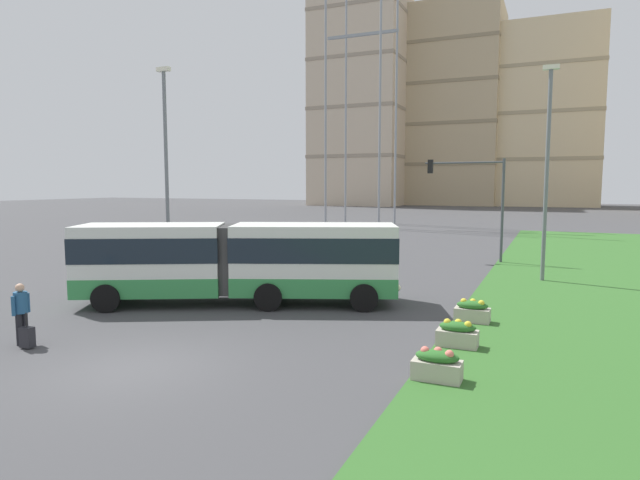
# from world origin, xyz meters

# --- Properties ---
(ground_plane) EXTENTS (260.00, 260.00, 0.00)m
(ground_plane) POSITION_xyz_m (0.00, 0.00, 0.00)
(ground_plane) COLOR #424244
(grass_median) EXTENTS (10.00, 70.00, 0.08)m
(grass_median) POSITION_xyz_m (11.36, 10.00, 0.04)
(grass_median) COLOR #336628
(grass_median) RESTS_ON ground_plane
(articulated_bus) EXTENTS (11.74, 7.14, 3.00)m
(articulated_bus) POSITION_xyz_m (-1.51, 7.15, 1.65)
(articulated_bus) COLOR silver
(articulated_bus) RESTS_ON ground
(car_black_sedan) EXTENTS (4.59, 2.45, 1.58)m
(car_black_sedan) POSITION_xyz_m (-6.04, 25.35, 0.75)
(car_black_sedan) COLOR black
(car_black_sedan) RESTS_ON ground
(pedestrian_crossing) EXTENTS (0.36, 0.58, 1.74)m
(pedestrian_crossing) POSITION_xyz_m (-4.31, 0.28, 1.00)
(pedestrian_crossing) COLOR black
(pedestrian_crossing) RESTS_ON ground
(rolling_suitcase) EXTENTS (0.38, 0.26, 0.97)m
(rolling_suitcase) POSITION_xyz_m (-3.86, 0.08, 0.31)
(rolling_suitcase) COLOR #232328
(rolling_suitcase) RESTS_ON ground
(flower_planter_0) EXTENTS (1.10, 0.56, 0.74)m
(flower_planter_0) POSITION_xyz_m (6.96, 2.00, 0.43)
(flower_planter_0) COLOR #B7AD9E
(flower_planter_0) RESTS_ON grass_median
(flower_planter_1) EXTENTS (1.10, 0.56, 0.74)m
(flower_planter_1) POSITION_xyz_m (6.96, 4.76, 0.43)
(flower_planter_1) COLOR #B7AD9E
(flower_planter_1) RESTS_ON grass_median
(flower_planter_2) EXTENTS (1.10, 0.56, 0.74)m
(flower_planter_2) POSITION_xyz_m (6.96, 7.63, 0.43)
(flower_planter_2) COLOR #B7AD9E
(flower_planter_2) RESTS_ON grass_median
(traffic_light_far_right) EXTENTS (4.51, 0.28, 5.94)m
(traffic_light_far_right) POSITION_xyz_m (5.06, 22.00, 4.13)
(traffic_light_far_right) COLOR #474C51
(traffic_light_far_right) RESTS_ON ground
(streetlight_left) EXTENTS (0.70, 0.28, 10.17)m
(streetlight_left) POSITION_xyz_m (-8.50, 11.67, 5.54)
(streetlight_left) COLOR slate
(streetlight_left) RESTS_ON ground
(streetlight_median) EXTENTS (0.70, 0.28, 9.77)m
(streetlight_median) POSITION_xyz_m (8.86, 16.66, 5.33)
(streetlight_median) COLOR slate
(streetlight_median) RESTS_ON ground
(apartment_tower_west) EXTENTS (18.93, 16.18, 49.94)m
(apartment_tower_west) POSITION_xyz_m (-30.00, 101.69, 24.99)
(apartment_tower_west) COLOR #C6B299
(apartment_tower_west) RESTS_ON ground
(apartment_tower_westcentre) EXTENTS (19.94, 18.43, 42.28)m
(apartment_tower_westcentre) POSITION_xyz_m (-11.94, 112.92, 21.16)
(apartment_tower_westcentre) COLOR tan
(apartment_tower_westcentre) RESTS_ON ground
(apartment_tower_centre) EXTENTS (21.82, 14.37, 36.86)m
(apartment_tower_centre) POSITION_xyz_m (6.55, 112.71, 18.45)
(apartment_tower_centre) COLOR beige
(apartment_tower_centre) RESTS_ON ground
(transmission_pylon) EXTENTS (9.00, 6.24, 31.28)m
(transmission_pylon) POSITION_xyz_m (-10.40, 46.36, 17.07)
(transmission_pylon) COLOR gray
(transmission_pylon) RESTS_ON ground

